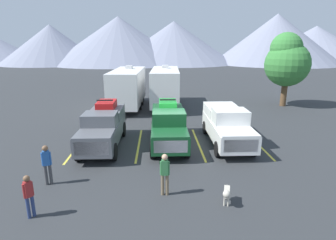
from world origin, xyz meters
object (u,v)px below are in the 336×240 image
(camper_trailer_a, at_px, (128,86))
(person_b, at_px, (165,172))
(pickup_truck_a, at_px, (103,126))
(dog, at_px, (227,193))
(camper_trailer_b, at_px, (165,86))
(person_a, at_px, (29,194))
(person_c, at_px, (47,162))
(pickup_truck_b, at_px, (168,124))
(pickup_truck_c, at_px, (227,124))

(camper_trailer_a, relative_size, person_b, 5.33)
(pickup_truck_a, height_order, dog, pickup_truck_a)
(camper_trailer_b, relative_size, dog, 10.62)
(person_a, height_order, person_c, person_c)
(pickup_truck_a, xyz_separation_m, camper_trailer_a, (0.44, 9.98, 0.80))
(pickup_truck_a, height_order, person_b, pickup_truck_a)
(dog, bearing_deg, person_c, 165.65)
(person_a, bearing_deg, dog, 4.04)
(person_b, distance_m, person_c, 5.00)
(person_c, bearing_deg, camper_trailer_b, 70.04)
(dog, bearing_deg, pickup_truck_a, 131.46)
(person_c, bearing_deg, camper_trailer_a, 82.38)
(camper_trailer_a, bearing_deg, person_a, -95.69)
(pickup_truck_a, xyz_separation_m, person_c, (-1.50, -4.55, -0.18))
(pickup_truck_b, xyz_separation_m, camper_trailer_b, (0.10, 10.00, 0.82))
(camper_trailer_a, height_order, dog, camper_trailer_a)
(pickup_truck_b, xyz_separation_m, pickup_truck_c, (3.46, -0.01, -0.04))
(pickup_truck_b, relative_size, camper_trailer_a, 0.62)
(pickup_truck_c, bearing_deg, person_b, -123.38)
(pickup_truck_b, xyz_separation_m, person_b, (-0.38, -5.82, -0.19))
(camper_trailer_b, bearing_deg, person_a, -106.62)
(pickup_truck_a, xyz_separation_m, person_a, (-1.24, -6.86, -0.29))
(pickup_truck_c, relative_size, person_b, 3.34)
(person_a, relative_size, person_b, 0.91)
(pickup_truck_a, bearing_deg, camper_trailer_b, 69.31)
(dog, bearing_deg, pickup_truck_b, 105.85)
(camper_trailer_b, height_order, person_c, camper_trailer_b)
(pickup_truck_c, bearing_deg, camper_trailer_a, 124.79)
(person_a, relative_size, person_c, 0.90)
(camper_trailer_b, xyz_separation_m, person_b, (-0.48, -15.82, -1.01))
(pickup_truck_a, bearing_deg, camper_trailer_a, 87.48)
(pickup_truck_c, relative_size, dog, 6.86)
(pickup_truck_c, xyz_separation_m, person_c, (-8.72, -4.77, -0.13))
(pickup_truck_b, distance_m, person_b, 5.84)
(pickup_truck_c, distance_m, person_b, 6.97)
(camper_trailer_b, distance_m, person_c, 15.75)
(camper_trailer_a, bearing_deg, pickup_truck_c, -55.21)
(pickup_truck_c, relative_size, person_a, 3.66)
(pickup_truck_a, distance_m, camper_trailer_a, 10.02)
(pickup_truck_b, height_order, camper_trailer_a, camper_trailer_a)
(person_b, bearing_deg, pickup_truck_c, 56.62)
(person_b, height_order, dog, person_b)
(person_a, bearing_deg, camper_trailer_b, 73.38)
(pickup_truck_a, relative_size, person_a, 3.62)
(pickup_truck_c, distance_m, person_c, 9.94)
(pickup_truck_a, bearing_deg, person_c, -108.30)
(pickup_truck_b, relative_size, person_c, 3.26)
(pickup_truck_c, bearing_deg, pickup_truck_b, 179.88)
(person_b, xyz_separation_m, person_c, (-4.89, 1.04, 0.02))
(person_a, height_order, dog, person_a)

